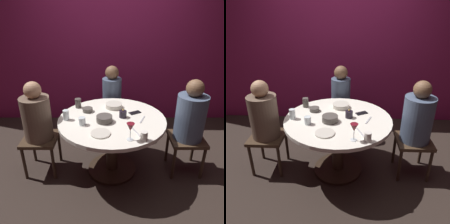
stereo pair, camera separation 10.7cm
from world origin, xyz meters
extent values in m
plane|color=#2D231E|center=(0.00, 0.00, 0.00)|extent=(8.00, 8.00, 0.00)
cube|color=maroon|center=(0.00, 1.49, 1.30)|extent=(6.00, 0.10, 2.60)
cylinder|color=silver|center=(0.00, 0.00, 0.71)|extent=(1.22, 1.22, 0.04)
cylinder|color=#332319|center=(0.00, 0.00, 0.34)|extent=(0.14, 0.14, 0.69)
cylinder|color=#2D2116|center=(0.00, 0.00, 0.01)|extent=(0.60, 0.60, 0.03)
cube|color=#3F2D1E|center=(-0.86, 0.00, 0.45)|extent=(0.40, 0.40, 0.04)
cylinder|color=brown|center=(-0.86, 0.00, 0.73)|extent=(0.33, 0.33, 0.51)
sphere|color=tan|center=(-0.86, 0.00, 1.07)|extent=(0.19, 0.19, 0.19)
cylinder|color=#332319|center=(-1.03, -0.17, 0.21)|extent=(0.04, 0.04, 0.43)
cylinder|color=#332319|center=(-0.69, -0.17, 0.21)|extent=(0.04, 0.04, 0.43)
cylinder|color=#332319|center=(-1.03, 0.17, 0.21)|extent=(0.04, 0.04, 0.43)
cylinder|color=#332319|center=(-0.69, 0.17, 0.21)|extent=(0.04, 0.04, 0.43)
cube|color=#3F2D1E|center=(0.00, 0.83, 0.45)|extent=(0.40, 0.40, 0.04)
cylinder|color=#475670|center=(0.00, 0.83, 0.70)|extent=(0.28, 0.28, 0.47)
sphere|color=brown|center=(0.00, 0.83, 1.03)|extent=(0.20, 0.20, 0.20)
cylinder|color=#332319|center=(-0.17, 1.00, 0.21)|extent=(0.04, 0.04, 0.43)
cylinder|color=#332319|center=(-0.17, 0.66, 0.21)|extent=(0.04, 0.04, 0.43)
cylinder|color=#332319|center=(0.17, 1.00, 0.21)|extent=(0.04, 0.04, 0.43)
cylinder|color=#332319|center=(0.17, 0.66, 0.21)|extent=(0.04, 0.04, 0.43)
cube|color=#3F2D1E|center=(0.89, 0.00, 0.45)|extent=(0.40, 0.40, 0.04)
cylinder|color=#475670|center=(0.89, 0.00, 0.74)|extent=(0.34, 0.34, 0.53)
sphere|color=brown|center=(0.89, 0.00, 1.09)|extent=(0.19, 0.19, 0.19)
cylinder|color=#332319|center=(1.06, 0.17, 0.21)|extent=(0.04, 0.04, 0.43)
cylinder|color=#332319|center=(0.72, 0.17, 0.21)|extent=(0.04, 0.04, 0.43)
cylinder|color=#332319|center=(1.06, -0.17, 0.21)|extent=(0.04, 0.04, 0.43)
cylinder|color=#332319|center=(0.72, -0.17, 0.21)|extent=(0.04, 0.04, 0.43)
cylinder|color=black|center=(0.12, 0.03, 0.77)|extent=(0.08, 0.08, 0.08)
sphere|color=#F9D159|center=(0.12, 0.03, 0.82)|extent=(0.02, 0.02, 0.02)
cylinder|color=silver|center=(0.17, -0.45, 0.73)|extent=(0.06, 0.06, 0.01)
cylinder|color=silver|center=(0.17, -0.45, 0.78)|extent=(0.01, 0.01, 0.09)
cone|color=maroon|center=(0.17, -0.45, 0.86)|extent=(0.08, 0.08, 0.08)
cylinder|color=beige|center=(-0.11, -0.34, 0.73)|extent=(0.20, 0.20, 0.01)
cube|color=black|center=(0.27, 0.14, 0.73)|extent=(0.16, 0.13, 0.01)
cylinder|color=#4C4742|center=(-0.08, -0.08, 0.76)|extent=(0.18, 0.18, 0.07)
cylinder|color=#4C4742|center=(-0.29, 0.18, 0.75)|extent=(0.12, 0.12, 0.05)
cylinder|color=beige|center=(0.02, 0.30, 0.75)|extent=(0.21, 0.21, 0.05)
cylinder|color=silver|center=(-0.51, -0.03, 0.78)|extent=(0.07, 0.07, 0.12)
cylinder|color=#4C4742|center=(-0.42, 0.30, 0.78)|extent=(0.07, 0.07, 0.12)
cylinder|color=silver|center=(0.30, -0.46, 0.77)|extent=(0.07, 0.07, 0.09)
cylinder|color=silver|center=(-0.32, -0.15, 0.77)|extent=(0.07, 0.07, 0.09)
cube|color=#B7B7BC|center=(0.34, -0.03, 0.73)|extent=(0.08, 0.17, 0.01)
cube|color=#B7B7BC|center=(0.24, -0.31, 0.73)|extent=(0.08, 0.17, 0.01)
camera|label=1|loc=(0.00, -2.23, 1.87)|focal=35.34mm
camera|label=2|loc=(0.11, -2.23, 1.87)|focal=35.34mm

